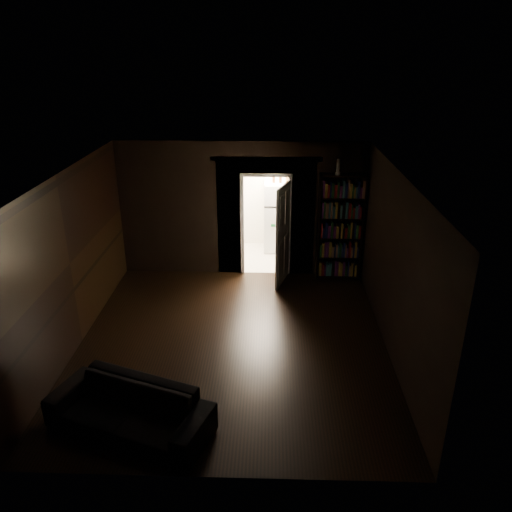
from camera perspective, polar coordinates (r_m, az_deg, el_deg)
The scene contains 9 objects.
ground at distance 8.33m, azimuth -2.69°, elevation -9.92°, with size 5.50×5.50×0.00m, color black.
room_walls at distance 8.54m, azimuth -2.43°, elevation 3.58°, with size 5.02×5.61×2.84m.
kitchen_alcove at distance 11.32m, azimuth 1.21°, elevation 6.07°, with size 2.20×1.80×2.60m.
sofa at distance 6.69m, azimuth -14.34°, elevation -16.00°, with size 2.08×0.90×0.80m, color black.
bookshelf at distance 10.24m, azimuth 9.55°, elevation 3.21°, with size 0.90×0.32×2.20m, color black.
refrigerator at distance 11.67m, azimuth 2.78°, elevation 4.59°, with size 0.74×0.68×1.65m, color white.
door at distance 9.92m, azimuth 3.08°, elevation 2.39°, with size 0.85×0.05×2.05m, color silver.
figurine at distance 9.83m, azimuth 9.37°, elevation 10.04°, with size 0.10×0.10×0.31m, color white.
bottles at distance 11.29m, azimuth 3.20°, elevation 9.07°, with size 0.71×0.09×0.29m, color black.
Camera 1 is at (0.61, -6.95, 4.55)m, focal length 35.00 mm.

